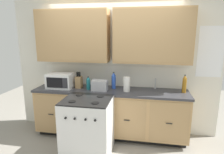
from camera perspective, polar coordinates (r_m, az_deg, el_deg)
The scene contains 12 objects.
ground_plane at distance 3.74m, azimuth -1.42°, elevation -18.73°, with size 8.00×8.00×0.00m, color gray.
wall_unit at distance 3.70m, azimuth 0.06°, elevation 8.38°, with size 4.01×0.40×2.59m.
counter_run at distance 3.79m, azimuth -0.50°, elevation -10.27°, with size 2.84×0.64×0.92m.
stove_range at distance 3.29m, azimuth -7.09°, elevation -14.14°, with size 0.76×0.68×0.95m.
microwave at distance 3.87m, azimuth -14.70°, elevation -0.99°, with size 0.48×0.37×0.28m.
toaster at distance 3.58m, azimuth -3.62°, elevation -2.44°, with size 0.28×0.18×0.19m.
knife_block at distance 3.80m, azimuth -9.61°, elevation -1.40°, with size 0.11×0.14×0.31m.
sink_faucet at distance 3.76m, azimuth 12.50°, elevation -1.91°, with size 0.02×0.02×0.20m, color #B2B5BA.
paper_towel_roll at distance 3.52m, azimuth 4.29°, elevation -2.12°, with size 0.12×0.12×0.26m, color white.
bottle_teal at distance 3.65m, azimuth -6.92°, elevation -1.80°, with size 0.07×0.07×0.24m.
bottle_amber at distance 3.66m, azimuth 20.35°, elevation -1.92°, with size 0.07×0.07×0.32m.
bottle_blue at distance 3.69m, azimuth 0.49°, elevation -1.02°, with size 0.08×0.08×0.31m.
Camera 1 is at (0.65, -3.13, 1.95)m, focal length 31.38 mm.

